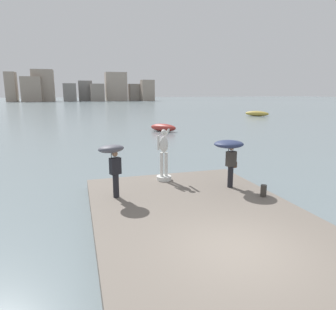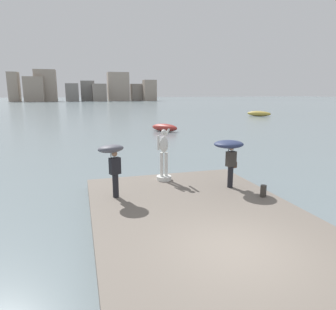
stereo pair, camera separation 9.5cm
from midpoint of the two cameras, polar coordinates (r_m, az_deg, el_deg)
ground_plane at (r=46.38m, az=-11.78°, el=6.36°), size 400.00×400.00×0.00m
pier at (r=9.79m, az=6.95°, el=-12.41°), size 6.74×10.26×0.40m
statue_white_figure at (r=13.16m, az=-0.58°, el=-0.81°), size 0.65×0.89×2.26m
onlooker_left at (r=11.01m, az=-10.21°, el=-0.22°), size 1.18×1.20×2.02m
onlooker_right at (r=12.23m, az=11.63°, el=1.15°), size 1.40×1.41×1.94m
mooring_bollard at (r=11.78m, az=17.67°, el=-6.45°), size 0.22×0.22×0.44m
boat_near at (r=55.77m, az=16.73°, el=7.45°), size 3.41×4.04×0.89m
boat_mid at (r=32.84m, az=-0.57°, el=5.17°), size 2.93×3.29×0.81m
distant_skyline at (r=145.62m, az=-15.68°, el=11.91°), size 63.48×11.92×13.62m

